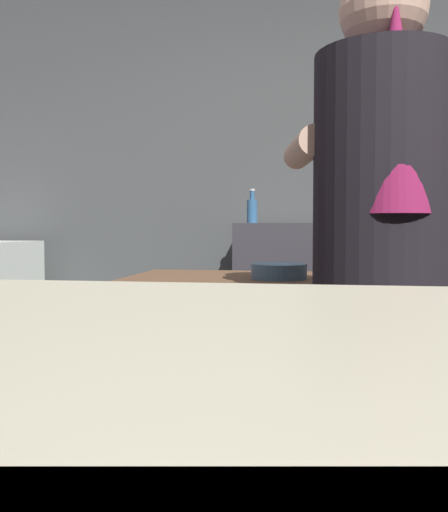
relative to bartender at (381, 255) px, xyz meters
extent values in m
cube|color=#494D4C|center=(-0.11, 1.97, 0.35)|extent=(5.20, 0.10, 2.70)
cube|color=brown|center=(0.24, 0.46, -0.55)|extent=(2.10, 0.60, 0.90)
cube|color=#38363D|center=(-0.20, 1.69, -0.45)|extent=(0.79, 0.36, 1.10)
cube|color=#2C2C3D|center=(0.00, 0.01, -0.55)|extent=(0.28, 0.20, 0.89)
cylinder|color=black|center=(0.00, 0.01, 0.20)|extent=(0.34, 0.34, 0.61)
sphere|color=#D8AB8F|center=(0.00, 0.01, 0.61)|extent=(0.22, 0.22, 0.22)
cone|color=#8C1E4C|center=(0.02, -0.09, 0.36)|extent=(0.18, 0.18, 0.51)
cylinder|color=#D8AB8F|center=(-0.20, 0.14, 0.29)|extent=(0.13, 0.33, 0.08)
cylinder|color=#D8AB8F|center=(0.14, 0.19, 0.29)|extent=(0.13, 0.33, 0.08)
cylinder|color=slate|center=(-0.28, 0.40, -0.08)|extent=(0.19, 0.19, 0.05)
cylinder|color=#32628F|center=(-0.50, 1.61, 0.16)|extent=(0.06, 0.06, 0.13)
cylinder|color=#32628F|center=(-0.50, 1.61, 0.25)|extent=(0.03, 0.03, 0.05)
cylinder|color=silver|center=(-0.50, 1.61, 0.28)|extent=(0.03, 0.03, 0.01)
cylinder|color=red|center=(0.04, 1.76, 0.18)|extent=(0.06, 0.06, 0.17)
cylinder|color=red|center=(0.04, 1.76, 0.30)|extent=(0.03, 0.03, 0.07)
cylinder|color=white|center=(0.04, 1.76, 0.34)|extent=(0.03, 0.03, 0.01)
camera|label=1|loc=(-0.17, -1.45, 0.07)|focal=38.79mm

